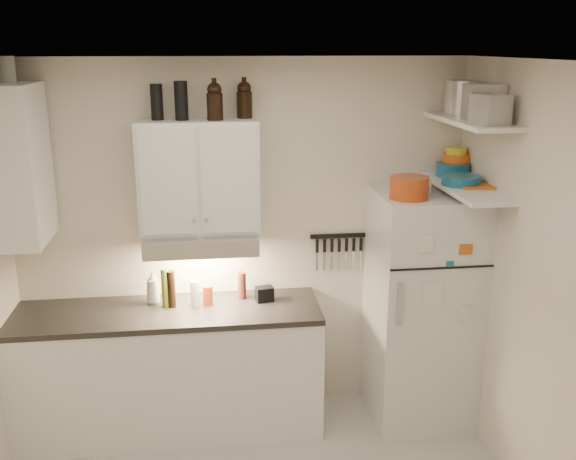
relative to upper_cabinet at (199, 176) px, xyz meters
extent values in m
cube|color=white|center=(0.30, -1.33, 0.78)|extent=(3.20, 3.00, 0.02)
cube|color=beige|center=(0.30, 0.18, -0.53)|extent=(3.20, 0.02, 2.60)
cube|color=beige|center=(1.91, -1.33, -0.53)|extent=(0.02, 3.00, 2.60)
cube|color=white|center=(-0.25, -0.14, -1.39)|extent=(2.10, 0.60, 0.88)
cube|color=#272421|center=(-0.25, -0.14, -0.93)|extent=(2.10, 0.62, 0.04)
cube|color=white|center=(0.00, 0.00, 0.00)|extent=(0.80, 0.33, 0.75)
cube|color=white|center=(-1.14, -0.14, 0.12)|extent=(0.33, 0.55, 1.00)
cube|color=silver|center=(0.00, -0.06, -0.44)|extent=(0.76, 0.46, 0.12)
cube|color=silver|center=(1.55, -0.18, -0.98)|extent=(0.70, 0.68, 1.70)
cube|color=white|center=(1.75, -0.31, 0.38)|extent=(0.30, 0.95, 0.03)
cube|color=white|center=(1.75, -0.31, -0.07)|extent=(0.30, 0.95, 0.03)
cube|color=black|center=(1.00, 0.15, -0.51)|extent=(0.42, 0.02, 0.03)
cylinder|color=#AD3C14|center=(1.37, -0.31, -0.05)|extent=(0.33, 0.33, 0.15)
cube|color=#C95A19|center=(1.81, -0.32, -0.08)|extent=(0.24, 0.29, 0.09)
cylinder|color=silver|center=(1.52, -0.21, -0.07)|extent=(0.07, 0.07, 0.10)
cylinder|color=silver|center=(1.83, -0.07, 0.50)|extent=(0.35, 0.35, 0.23)
cube|color=#AAAAAD|center=(1.79, -0.39, 0.50)|extent=(0.25, 0.23, 0.23)
cube|color=#AAAAAD|center=(1.74, -0.62, 0.48)|extent=(0.22, 0.22, 0.18)
cylinder|color=#17597F|center=(1.78, 0.01, 0.00)|extent=(0.24, 0.24, 0.09)
cylinder|color=orange|center=(1.82, 0.05, 0.07)|extent=(0.19, 0.19, 0.06)
cylinder|color=yellow|center=(1.82, 0.05, 0.13)|extent=(0.15, 0.15, 0.05)
cylinder|color=#17597F|center=(1.73, -0.28, -0.02)|extent=(0.28, 0.28, 0.06)
cylinder|color=black|center=(-0.09, -0.02, 0.50)|extent=(0.10, 0.10, 0.25)
cylinder|color=black|center=(-0.25, 0.01, 0.49)|extent=(0.08, 0.08, 0.23)
cylinder|color=silver|center=(-1.16, -0.01, 0.70)|extent=(0.14, 0.14, 0.16)
imported|color=white|center=(-0.35, 0.00, -0.77)|extent=(0.12, 0.12, 0.27)
cylinder|color=#5D271C|center=(0.27, 0.01, -0.81)|extent=(0.07, 0.07, 0.20)
cylinder|color=#5E6C1B|center=(-0.26, -0.08, -0.77)|extent=(0.05, 0.05, 0.28)
cylinder|color=black|center=(-0.22, -0.09, -0.77)|extent=(0.06, 0.06, 0.26)
cylinder|color=silver|center=(-0.06, -0.09, -0.81)|extent=(0.06, 0.06, 0.19)
cylinder|color=#AD3C14|center=(0.03, -0.08, -0.83)|extent=(0.09, 0.09, 0.14)
cube|color=black|center=(0.43, -0.06, -0.85)|extent=(0.14, 0.11, 0.10)
camera|label=1|loc=(0.06, -4.28, 0.86)|focal=40.00mm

